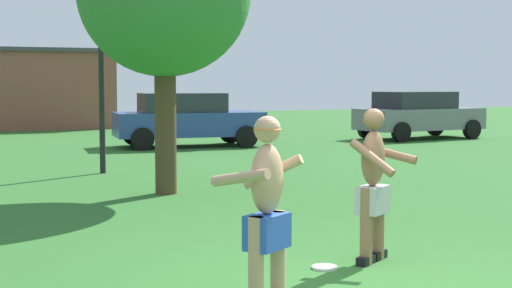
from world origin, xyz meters
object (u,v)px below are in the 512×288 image
Objects in this scene: player_in_gray at (374,182)px; car_gray_near_post at (418,114)px; frisbee at (324,267)px; player_with_cap at (266,204)px; car_blue_mid_lot at (187,119)px.

player_in_gray reaches higher than car_gray_near_post.
frisbee is 18.57m from car_gray_near_post.
player_with_cap is 2.06m from player_in_gray.
player_with_cap is at bearing -147.42° from player_in_gray.
car_gray_near_post is at bearing 51.02° from player_with_cap.
player_in_gray reaches higher than car_blue_mid_lot.
player_with_cap reaches higher than player_in_gray.
car_gray_near_post is 0.99× the size of car_blue_mid_lot.
car_gray_near_post is (12.63, 15.61, -0.07)m from player_with_cap.
player_in_gray is (1.74, 1.11, -0.04)m from player_with_cap.
player_in_gray reaches higher than frisbee.
car_gray_near_post is 8.11m from car_blue_mid_lot.
player_in_gray is 0.36× the size of car_blue_mid_lot.
player_in_gray is at bearing -100.80° from car_blue_mid_lot.
player_in_gray is 14.87m from car_blue_mid_lot.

